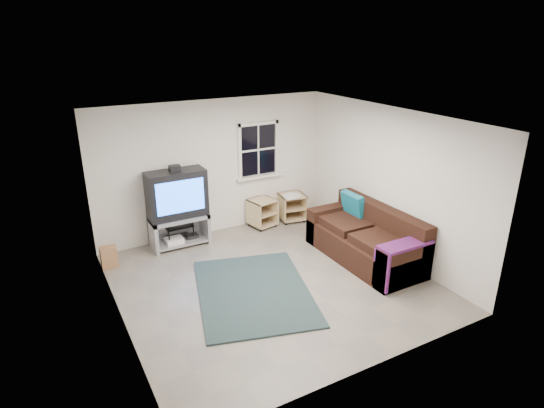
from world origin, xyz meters
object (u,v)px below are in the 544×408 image
side_table_right (291,205)px  av_rack (178,221)px  side_table_left (261,212)px  sofa (366,240)px  tv_unit (177,202)px

side_table_right → av_rack: bearing=178.9°
side_table_left → sofa: 2.37m
side_table_right → tv_unit: bearing=-179.2°
side_table_left → side_table_right: side_table_right is taller
av_rack → sofa: size_ratio=0.46×
side_table_left → side_table_right: bearing=-2.1°
tv_unit → sofa: tv_unit is taller
side_table_left → av_rack: bearing=179.3°
tv_unit → side_table_left: (1.74, 0.06, -0.54)m
tv_unit → side_table_left: bearing=2.0°
av_rack → side_table_left: (1.74, -0.02, -0.13)m
side_table_left → sofa: sofa is taller
side_table_right → sofa: sofa is taller
av_rack → sofa: sofa is taller
side_table_right → sofa: size_ratio=0.27×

